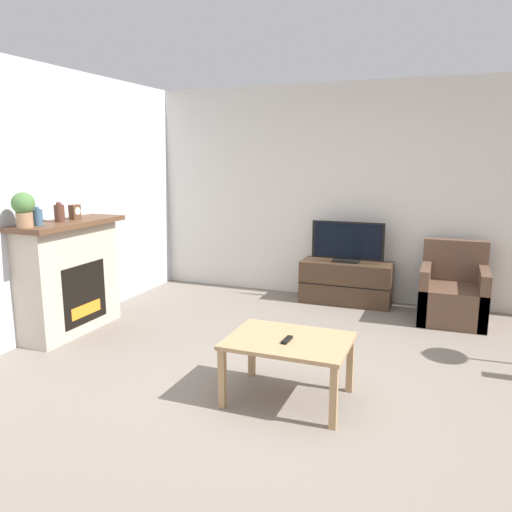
{
  "coord_description": "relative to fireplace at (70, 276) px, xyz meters",
  "views": [
    {
      "loc": [
        0.77,
        -3.38,
        1.8
      ],
      "look_at": [
        -0.95,
        1.06,
        0.85
      ],
      "focal_mm": 35.0,
      "sensor_mm": 36.0,
      "label": 1
    }
  ],
  "objects": [
    {
      "name": "mantel_vase_left",
      "position": [
        0.02,
        -0.38,
        0.66
      ],
      "size": [
        0.09,
        0.09,
        0.18
      ],
      "color": "#385670",
      "rests_on": "fireplace"
    },
    {
      "name": "tv",
      "position": [
        2.47,
        2.06,
        0.16
      ],
      "size": [
        0.89,
        0.18,
        0.5
      ],
      "color": "black",
      "rests_on": "tv_stand"
    },
    {
      "name": "coffee_table",
      "position": [
        2.56,
        -0.62,
        -0.18
      ],
      "size": [
        0.9,
        0.66,
        0.48
      ],
      "color": "#A37F56",
      "rests_on": "ground"
    },
    {
      "name": "potted_plant",
      "position": [
        0.02,
        -0.53,
        0.75
      ],
      "size": [
        0.2,
        0.2,
        0.32
      ],
      "color": "#936B4C",
      "rests_on": "fireplace"
    },
    {
      "name": "mantel_clock",
      "position": [
        0.02,
        0.13,
        0.65
      ],
      "size": [
        0.08,
        0.11,
        0.15
      ],
      "color": "brown",
      "rests_on": "fireplace"
    },
    {
      "name": "fireplace",
      "position": [
        0.0,
        0.0,
        0.0
      ],
      "size": [
        0.48,
        1.25,
        1.17
      ],
      "color": "#B7A893",
      "rests_on": "ground"
    },
    {
      "name": "armchair",
      "position": [
        3.71,
        1.84,
        -0.31
      ],
      "size": [
        0.7,
        0.76,
        0.87
      ],
      "color": "brown",
      "rests_on": "ground"
    },
    {
      "name": "mantel_vase_centre_left",
      "position": [
        0.02,
        -0.09,
        0.67
      ],
      "size": [
        0.1,
        0.1,
        0.2
      ],
      "color": "#512D23",
      "rests_on": "fireplace"
    },
    {
      "name": "tv_stand",
      "position": [
        2.47,
        2.06,
        -0.33
      ],
      "size": [
        1.11,
        0.42,
        0.52
      ],
      "color": "#422D1E",
      "rests_on": "ground"
    },
    {
      "name": "remote",
      "position": [
        2.56,
        -0.67,
        -0.11
      ],
      "size": [
        0.05,
        0.15,
        0.02
      ],
      "rotation": [
        0.0,
        0.0,
        -0.05
      ],
      "color": "black",
      "rests_on": "coffee_table"
    },
    {
      "name": "wall_back",
      "position": [
        2.83,
        2.34,
        0.76
      ],
      "size": [
        12.0,
        0.06,
        2.7
      ],
      "color": "beige",
      "rests_on": "ground"
    },
    {
      "name": "ground_plane",
      "position": [
        2.83,
        -0.58,
        -0.59
      ],
      "size": [
        24.0,
        24.0,
        0.0
      ],
      "primitive_type": "plane",
      "color": "slate"
    },
    {
      "name": "wall_left",
      "position": [
        -0.21,
        -0.58,
        0.76
      ],
      "size": [
        0.06,
        12.0,
        2.7
      ],
      "color": "silver",
      "rests_on": "ground"
    }
  ]
}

